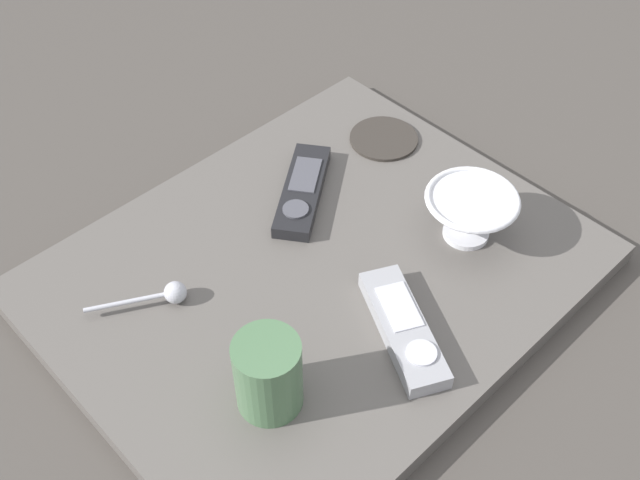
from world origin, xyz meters
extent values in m
plane|color=#47423D|center=(0.00, 0.00, 0.00)|extent=(6.00, 6.00, 0.00)
cube|color=#5B5651|center=(0.00, 0.00, 0.02)|extent=(0.54, 0.66, 0.03)
cylinder|color=silver|center=(0.10, 0.18, 0.03)|extent=(0.06, 0.06, 0.01)
cone|color=silver|center=(0.10, 0.18, 0.07)|extent=(0.12, 0.12, 0.06)
torus|color=silver|center=(0.10, 0.18, 0.10)|extent=(0.12, 0.12, 0.01)
cylinder|color=#4C724C|center=(0.11, -0.17, 0.08)|extent=(0.07, 0.07, 0.10)
cylinder|color=silver|center=(-0.11, -0.22, 0.04)|extent=(0.05, 0.09, 0.01)
sphere|color=silver|center=(-0.08, -0.16, 0.04)|extent=(0.03, 0.03, 0.03)
cube|color=black|center=(-0.11, 0.08, 0.04)|extent=(0.15, 0.17, 0.02)
cylinder|color=#4C4C54|center=(-0.08, 0.04, 0.05)|extent=(0.04, 0.04, 0.00)
cube|color=#4C4C54|center=(-0.12, 0.10, 0.05)|extent=(0.07, 0.08, 0.00)
cube|color=#9E9EA3|center=(0.15, 0.00, 0.04)|extent=(0.18, 0.13, 0.02)
cylinder|color=silver|center=(0.19, -0.02, 0.05)|extent=(0.04, 0.04, 0.00)
cube|color=silver|center=(0.13, 0.01, 0.05)|extent=(0.08, 0.06, 0.00)
cylinder|color=#332D28|center=(-0.11, 0.25, 0.03)|extent=(0.10, 0.10, 0.01)
camera|label=1|loc=(0.47, -0.44, 0.77)|focal=42.58mm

